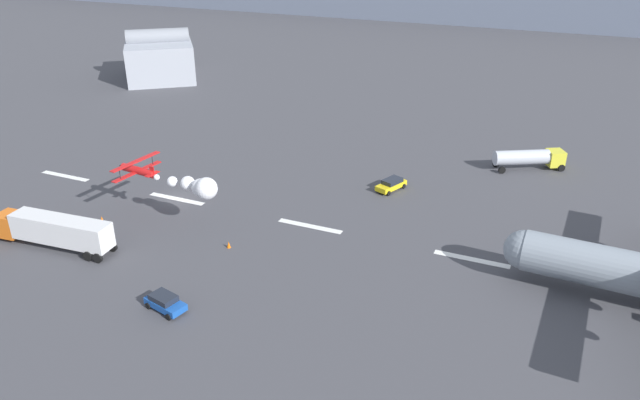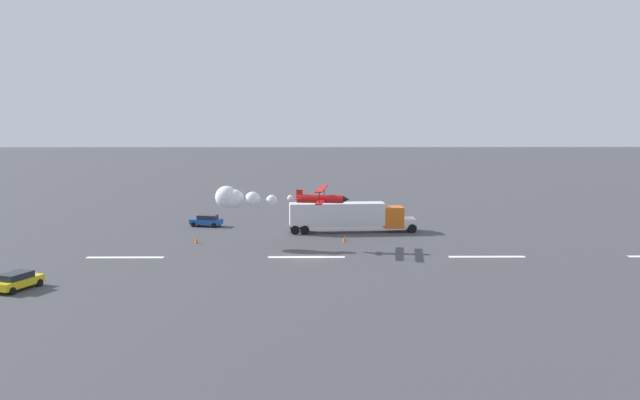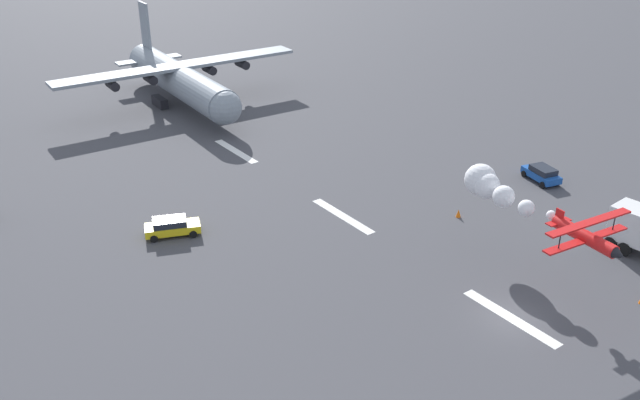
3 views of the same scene
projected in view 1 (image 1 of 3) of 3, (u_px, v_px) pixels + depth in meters
name	position (u px, v px, depth m)	size (l,w,h in m)	color
ground_plane	(177.00, 199.00, 76.69)	(440.00, 440.00, 0.00)	#424247
runway_stripe_2	(65.00, 176.00, 83.41)	(8.00, 0.90, 0.01)	white
runway_stripe_3	(177.00, 199.00, 76.68)	(8.00, 0.90, 0.01)	white
runway_stripe_4	(310.00, 226.00, 69.96)	(8.00, 0.90, 0.01)	white
runway_stripe_5	(472.00, 259.00, 63.23)	(8.00, 0.90, 0.01)	white
stunt_biplane_red	(189.00, 184.00, 67.40)	(14.89, 7.45, 2.52)	red
semi_truck_orange	(51.00, 229.00, 64.72)	(15.91, 4.06, 3.70)	silver
fuel_tanker_truck	(530.00, 158.00, 84.95)	(9.97, 7.02, 2.90)	yellow
followme_car_yellow	(165.00, 302.00, 54.83)	(4.37, 2.78, 1.52)	#194CA5
airport_staff_sedan	(391.00, 184.00, 78.89)	(3.36, 4.89, 1.52)	yellow
hangar_building	(160.00, 58.00, 131.87)	(22.40, 23.16, 10.78)	#9EA3AD
traffic_cone_near	(102.00, 219.00, 70.75)	(0.44, 0.44, 0.75)	orange
traffic_cone_far	(229.00, 245.00, 65.28)	(0.44, 0.44, 0.75)	orange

